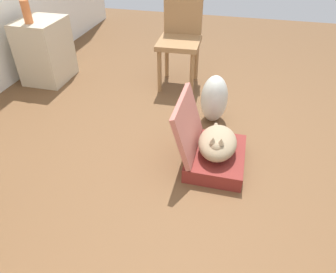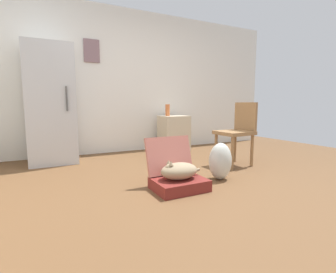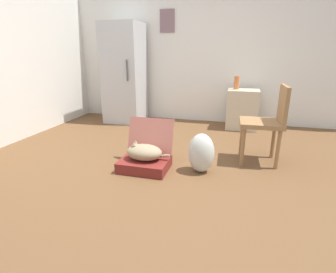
% 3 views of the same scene
% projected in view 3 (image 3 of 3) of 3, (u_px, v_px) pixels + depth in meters
% --- Properties ---
extents(ground_plane, '(7.68, 7.68, 0.00)m').
position_uv_depth(ground_plane, '(170.00, 165.00, 3.05)').
color(ground_plane, brown).
rests_on(ground_plane, ground).
extents(wall_back, '(6.40, 0.15, 2.60)m').
position_uv_depth(wall_back, '(202.00, 50.00, 4.72)').
color(wall_back, silver).
rests_on(wall_back, ground).
extents(wall_left, '(0.12, 4.80, 2.60)m').
position_uv_depth(wall_left, '(15.00, 49.00, 3.77)').
color(wall_left, silver).
rests_on(wall_left, ground).
extents(suitcase_base, '(0.54, 0.42, 0.12)m').
position_uv_depth(suitcase_base, '(145.00, 164.00, 2.94)').
color(suitcase_base, maroon).
rests_on(suitcase_base, ground).
extents(suitcase_lid, '(0.54, 0.16, 0.41)m').
position_uv_depth(suitcase_lid, '(151.00, 136.00, 3.06)').
color(suitcase_lid, '#B26356').
rests_on(suitcase_lid, suitcase_base).
extents(cat, '(0.48, 0.28, 0.21)m').
position_uv_depth(cat, '(144.00, 152.00, 2.90)').
color(cat, '#998466').
rests_on(cat, suitcase_base).
extents(plastic_bag_white, '(0.29, 0.24, 0.44)m').
position_uv_depth(plastic_bag_white, '(201.00, 153.00, 2.83)').
color(plastic_bag_white, silver).
rests_on(plastic_bag_white, ground).
extents(refrigerator, '(0.67, 0.64, 1.76)m').
position_uv_depth(refrigerator, '(124.00, 74.00, 4.77)').
color(refrigerator, '#B7BABC').
rests_on(refrigerator, ground).
extents(side_table, '(0.51, 0.43, 0.67)m').
position_uv_depth(side_table, '(242.00, 109.00, 4.45)').
color(side_table, beige).
rests_on(side_table, ground).
extents(vase_tall, '(0.08, 0.08, 0.22)m').
position_uv_depth(vase_tall, '(237.00, 83.00, 4.35)').
color(vase_tall, '#CC6B38').
rests_on(vase_tall, side_table).
extents(chair, '(0.49, 0.44, 0.91)m').
position_uv_depth(chair, '(268.00, 121.00, 2.99)').
color(chair, olive).
rests_on(chair, ground).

